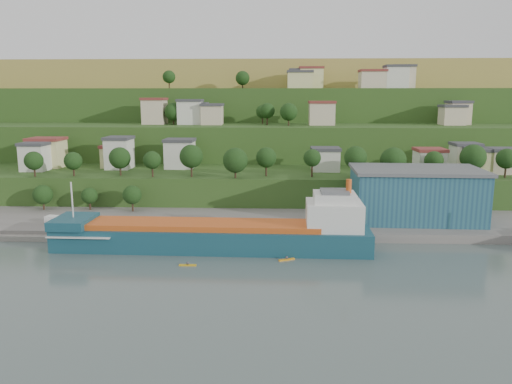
{
  "coord_description": "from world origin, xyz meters",
  "views": [
    {
      "loc": [
        2.2,
        -92.31,
        32.08
      ],
      "look_at": [
        -2.04,
        15.0,
        11.37
      ],
      "focal_mm": 35.0,
      "sensor_mm": 36.0,
      "label": 1
    }
  ],
  "objects_px": {
    "kayak_orange": "(287,259)",
    "warehouse": "(416,194)",
    "cargo_ship_near": "(222,237)",
    "caravan": "(57,221)"
  },
  "relations": [
    {
      "from": "kayak_orange",
      "to": "warehouse",
      "type": "bearing_deg",
      "value": 14.81
    },
    {
      "from": "kayak_orange",
      "to": "cargo_ship_near",
      "type": "bearing_deg",
      "value": 128.51
    },
    {
      "from": "cargo_ship_near",
      "to": "warehouse",
      "type": "relative_size",
      "value": 2.12
    },
    {
      "from": "caravan",
      "to": "kayak_orange",
      "type": "distance_m",
      "value": 58.05
    },
    {
      "from": "warehouse",
      "to": "caravan",
      "type": "xyz_separation_m",
      "value": [
        -86.88,
        -7.54,
        -5.95
      ]
    },
    {
      "from": "caravan",
      "to": "cargo_ship_near",
      "type": "bearing_deg",
      "value": -3.73
    },
    {
      "from": "warehouse",
      "to": "kayak_orange",
      "type": "distance_m",
      "value": 42.65
    },
    {
      "from": "cargo_ship_near",
      "to": "caravan",
      "type": "distance_m",
      "value": 42.93
    },
    {
      "from": "cargo_ship_near",
      "to": "warehouse",
      "type": "height_order",
      "value": "cargo_ship_near"
    },
    {
      "from": "caravan",
      "to": "kayak_orange",
      "type": "relative_size",
      "value": 1.68
    }
  ]
}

